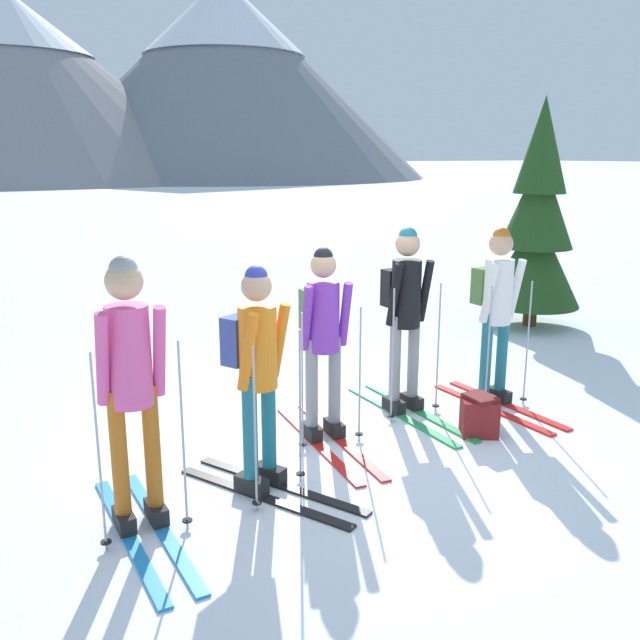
# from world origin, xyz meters

# --- Properties ---
(ground_plane) EXTENTS (400.00, 400.00, 0.00)m
(ground_plane) POSITION_xyz_m (0.00, 0.00, 0.00)
(ground_plane) COLOR white
(skier_in_pink) EXTENTS (0.61, 1.72, 1.87)m
(skier_in_pink) POSITION_xyz_m (-1.79, -0.59, 1.07)
(skier_in_pink) COLOR #1E84D1
(skier_in_pink) RESTS_ON ground
(skier_in_orange) EXTENTS (1.03, 1.53, 1.72)m
(skier_in_orange) POSITION_xyz_m (-0.86, -0.47, 0.97)
(skier_in_orange) COLOR black
(skier_in_orange) RESTS_ON ground
(skier_in_purple) EXTENTS (0.61, 1.78, 1.72)m
(skier_in_purple) POSITION_xyz_m (0.01, 0.16, 0.97)
(skier_in_purple) COLOR red
(skier_in_purple) RESTS_ON ground
(skier_in_black) EXTENTS (0.61, 1.76, 1.82)m
(skier_in_black) POSITION_xyz_m (1.01, 0.38, 1.04)
(skier_in_black) COLOR green
(skier_in_black) RESTS_ON ground
(skier_in_white) EXTENTS (0.61, 1.60, 1.80)m
(skier_in_white) POSITION_xyz_m (1.91, 0.12, 1.02)
(skier_in_white) COLOR red
(skier_in_white) RESTS_ON ground
(pine_tree_near) EXTENTS (1.36, 1.36, 3.28)m
(pine_tree_near) POSITION_xyz_m (4.64, 2.38, 1.50)
(pine_tree_near) COLOR #51381E
(pine_tree_near) RESTS_ON ground
(backpack_on_snow_front) EXTENTS (0.40, 0.36, 0.38)m
(backpack_on_snow_front) POSITION_xyz_m (1.29, -0.45, 0.19)
(backpack_on_snow_front) COLOR maroon
(backpack_on_snow_front) RESTS_ON ground
(mountain_ridge_distant) EXTENTS (80.75, 46.68, 22.57)m
(mountain_ridge_distant) POSITION_xyz_m (4.07, 64.44, 10.13)
(mountain_ridge_distant) COLOR slate
(mountain_ridge_distant) RESTS_ON ground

